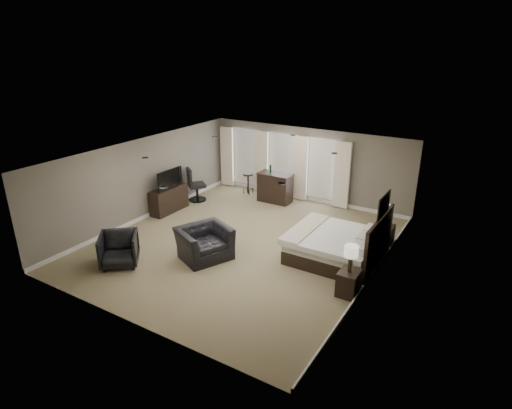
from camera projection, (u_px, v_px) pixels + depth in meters
The scene contains 16 objects.
room at pixel (242, 201), 11.74m from camera, with size 7.60×8.60×2.64m.
window_bay at pixel (281, 164), 15.53m from camera, with size 5.25×0.20×2.30m.
bed at pixel (336, 234), 11.11m from camera, with size 2.25×2.15×1.43m, color silver.
nightstand_near at pixel (349, 283), 9.68m from camera, with size 0.44×0.54×0.59m, color black.
nightstand_far at pixel (384, 236), 11.98m from camera, with size 0.45×0.55×0.60m, color black.
lamp_near at pixel (351, 259), 9.45m from camera, with size 0.31×0.31×0.65m, color beige.
lamp_far at pixel (387, 216), 11.76m from camera, with size 0.30×0.30×0.62m, color beige.
wall_art at pixel (384, 205), 10.19m from camera, with size 0.04×0.96×0.56m, color slate.
dresser at pixel (169, 200), 14.35m from camera, with size 0.47×1.45×0.84m, color black.
tv at pixel (168, 186), 14.17m from camera, with size 1.12×0.64×0.15m, color black.
armchair_near at pixel (204, 238), 11.24m from camera, with size 1.30×0.85×1.14m, color black.
armchair_far at pixel (119, 248), 10.91m from camera, with size 0.92×0.86×0.94m, color black.
bar_counter at pixel (275, 188), 15.17m from camera, with size 1.21×0.63×1.06m, color black.
bar_stool_left at pixel (248, 184), 16.00m from camera, with size 0.38×0.38×0.80m, color black.
bar_stool_right at pixel (280, 190), 15.47m from camera, with size 0.34×0.34×0.71m, color black.
desk_chair at pixel (197, 184), 15.25m from camera, with size 0.62×0.62×1.23m, color black.
Camera 1 is at (6.04, -9.18, 5.45)m, focal length 30.00 mm.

